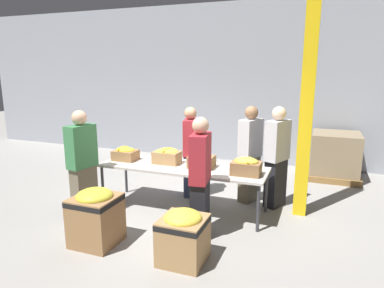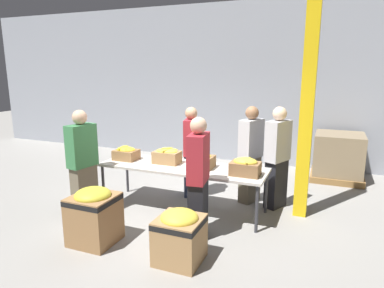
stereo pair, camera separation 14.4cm
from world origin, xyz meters
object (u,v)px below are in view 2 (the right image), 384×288
at_px(volunteer_2, 277,158).
at_px(banana_box_2, 201,160).
at_px(banana_box_0, 126,153).
at_px(donation_bin_0, 94,214).
at_px(volunteer_1, 191,152).
at_px(volunteer_0, 83,164).
at_px(pallet_stack_0, 338,157).
at_px(banana_box_1, 167,156).
at_px(support_pillar, 308,94).
at_px(volunteer_4, 251,155).
at_px(sorting_table, 183,169).
at_px(banana_box_3, 245,166).
at_px(volunteer_3, 198,179).
at_px(donation_bin_1, 180,234).

bearing_deg(volunteer_2, banana_box_2, -34.61).
distance_m(banana_box_0, donation_bin_0, 1.65).
bearing_deg(banana_box_0, volunteer_1, 34.64).
height_order(volunteer_0, pallet_stack_0, volunteer_0).
bearing_deg(banana_box_1, support_pillar, 12.14).
bearing_deg(volunteer_4, banana_box_0, -47.54).
height_order(banana_box_1, pallet_stack_0, banana_box_1).
relative_size(sorting_table, banana_box_3, 6.31).
bearing_deg(volunteer_3, pallet_stack_0, -35.64).
distance_m(sorting_table, volunteer_3, 1.00).
xyz_separation_m(banana_box_0, banana_box_3, (2.21, -0.10, 0.02)).
relative_size(banana_box_0, donation_bin_1, 0.60).
distance_m(donation_bin_0, donation_bin_1, 1.30).
distance_m(sorting_table, banana_box_3, 1.12).
height_order(donation_bin_1, pallet_stack_0, pallet_stack_0).
relative_size(volunteer_0, volunteer_4, 1.00).
xyz_separation_m(banana_box_0, support_pillar, (3.01, 0.53, 1.10)).
relative_size(donation_bin_1, support_pillar, 0.17).
height_order(donation_bin_0, donation_bin_1, donation_bin_0).
distance_m(volunteer_4, support_pillar, 1.48).
distance_m(volunteer_3, donation_bin_0, 1.53).
height_order(volunteer_1, volunteer_3, volunteer_3).
xyz_separation_m(volunteer_0, donation_bin_1, (2.04, -0.72, -0.51)).
relative_size(banana_box_1, support_pillar, 0.11).
bearing_deg(banana_box_3, volunteer_0, -164.34).
xyz_separation_m(banana_box_1, pallet_stack_0, (2.80, 2.76, -0.41)).
xyz_separation_m(banana_box_3, donation_bin_0, (-1.77, -1.42, -0.49)).
bearing_deg(sorting_table, volunteer_1, 100.02).
relative_size(volunteer_2, pallet_stack_0, 1.63).
distance_m(banana_box_1, donation_bin_1, 1.92).
height_order(sorting_table, donation_bin_1, sorting_table).
bearing_deg(banana_box_3, banana_box_1, 173.86).
bearing_deg(support_pillar, banana_box_3, -141.84).
xyz_separation_m(banana_box_0, banana_box_2, (1.44, 0.03, 0.00)).
height_order(volunteer_3, donation_bin_0, volunteer_3).
relative_size(banana_box_2, volunteer_1, 0.24).
distance_m(banana_box_0, banana_box_2, 1.44).
relative_size(banana_box_3, donation_bin_0, 0.56).
height_order(sorting_table, donation_bin_0, donation_bin_0).
bearing_deg(banana_box_2, sorting_table, -173.80).
bearing_deg(pallet_stack_0, volunteer_4, -126.59).
distance_m(volunteer_4, donation_bin_1, 2.40).
bearing_deg(banana_box_0, volunteer_0, -111.03).
bearing_deg(banana_box_0, volunteer_3, -25.09).
distance_m(banana_box_2, volunteer_0, 1.93).
height_order(banana_box_1, volunteer_3, volunteer_3).
bearing_deg(pallet_stack_0, volunteer_2, -115.92).
height_order(volunteer_1, support_pillar, support_pillar).
relative_size(sorting_table, volunteer_0, 1.62).
relative_size(volunteer_1, pallet_stack_0, 1.57).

